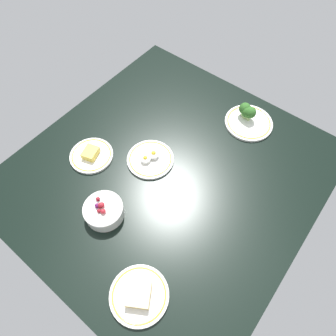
{
  "coord_description": "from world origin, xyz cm",
  "views": [
    {
      "loc": [
        49.97,
        39.64,
        107.12
      ],
      "look_at": [
        0.0,
        0.0,
        6.0
      ],
      "focal_mm": 32.23,
      "sensor_mm": 36.0,
      "label": 1
    }
  ],
  "objects": [
    {
      "name": "plate_sandwich",
      "position": [
        42.52,
        22.07,
        5.34
      ],
      "size": [
        19.09,
        19.09,
        4.6
      ],
      "color": "white",
      "rests_on": "dining_table"
    },
    {
      "name": "plate_eggs",
      "position": [
        0.5,
        -8.85,
        5.0
      ],
      "size": [
        19.16,
        19.16,
        4.45
      ],
      "color": "white",
      "rests_on": "dining_table"
    },
    {
      "name": "bowl_berries",
      "position": [
        29.2,
        -6.47,
        7.0
      ],
      "size": [
        14.51,
        14.51,
        7.11
      ],
      "color": "white",
      "rests_on": "dining_table"
    },
    {
      "name": "dining_table",
      "position": [
        0.0,
        0.0,
        2.0
      ],
      "size": [
        117.64,
        111.3,
        4.0
      ],
      "primitive_type": "cube",
      "color": "black",
      "rests_on": "ground"
    },
    {
      "name": "plate_cheese",
      "position": [
        14.19,
        -29.11,
        5.02
      ],
      "size": [
        17.83,
        17.83,
        3.95
      ],
      "color": "white",
      "rests_on": "dining_table"
    },
    {
      "name": "plate_broccoli",
      "position": [
        -42.26,
        11.6,
        6.49
      ],
      "size": [
        21.12,
        21.12,
        8.0
      ],
      "color": "white",
      "rests_on": "dining_table"
    }
  ]
}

